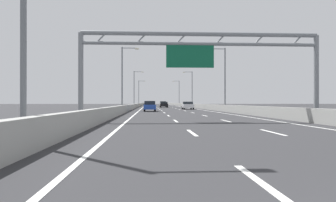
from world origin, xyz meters
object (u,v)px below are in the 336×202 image
streetlamp_left_far (135,87)px  green_car (149,104)px  streetlamp_left_distant (139,91)px  silver_car (163,104)px  black_car (164,105)px  streetlamp_right_distant (179,91)px  blue_car (150,106)px  sign_gantry (200,53)px  streetlamp_right_mid (223,75)px  orange_car (149,104)px  streetlamp_right_far (191,87)px  white_car (188,105)px  streetlamp_left_mid (124,75)px

streetlamp_left_far → green_car: 20.36m
streetlamp_left_distant → green_car: (3.68, -18.84, -4.65)m
streetlamp_left_far → silver_car: (7.58, 5.06, -4.61)m
streetlamp_left_far → black_car: bearing=-41.6°
streetlamp_right_distant → blue_car: 79.25m
silver_car → sign_gantry: bearing=-90.2°
sign_gantry → streetlamp_left_distant: size_ratio=1.82×
streetlamp_right_mid → streetlamp_left_distant: size_ratio=1.00×
streetlamp_left_distant → blue_car: 78.57m
sign_gantry → orange_car: bearing=92.7°
streetlamp_right_far → silver_car: streetlamp_right_far is taller
streetlamp_right_distant → white_car: 65.43m
white_car → orange_car: bearing=100.0°
orange_car → blue_car: 53.29m
streetlamp_left_mid → streetlamp_right_far: (14.93, 38.31, 0.00)m
sign_gantry → streetlamp_right_far: 64.54m
streetlamp_left_far → white_car: size_ratio=2.18×
black_car → white_car: bearing=-80.2°
streetlamp_right_distant → silver_car: (-7.35, -33.26, -4.61)m
streetlamp_left_mid → silver_car: 44.27m
green_car → white_car: 46.85m
streetlamp_left_mid → green_car: 58.09m
orange_car → blue_car: blue_car is taller
blue_car → white_car: blue_car is taller
streetlamp_right_far → black_car: streetlamp_right_far is taller
streetlamp_left_distant → blue_car: streetlamp_left_distant is taller
silver_car → streetlamp_left_far: bearing=-146.3°
streetlamp_left_mid → streetlamp_left_distant: (0.00, 76.63, 0.00)m
streetlamp_left_distant → silver_car: 34.42m
streetlamp_left_mid → silver_car: size_ratio=2.16×
streetlamp_right_mid → streetlamp_left_far: 41.12m
streetlamp_left_distant → streetlamp_left_mid: bearing=-90.0°
sign_gantry → streetlamp_left_mid: bearing=105.9°
streetlamp_right_mid → streetlamp_left_distant: 78.07m
sign_gantry → white_car: bearing=84.6°
streetlamp_left_mid → streetlamp_left_far: size_ratio=1.00×
blue_car → streetlamp_right_distant: bearing=82.0°
green_car → black_car: bearing=-82.0°
silver_car → streetlamp_right_distant: bearing=77.5°
streetlamp_left_distant → black_car: 45.69m
sign_gantry → orange_car: (-3.59, 77.37, -4.11)m
blue_car → black_car: bearing=84.0°
blue_car → white_car: (7.02, 13.20, -0.03)m
streetlamp_left_far → green_car: bearing=79.3°
white_car → silver_car: bearing=95.9°
streetlamp_right_far → green_car: streetlamp_right_far is taller
silver_car → black_car: size_ratio=1.00×
streetlamp_left_distant → white_car: 66.20m
silver_car → streetlamp_right_far: bearing=-34.5°
streetlamp_left_far → blue_car: size_ratio=2.28×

